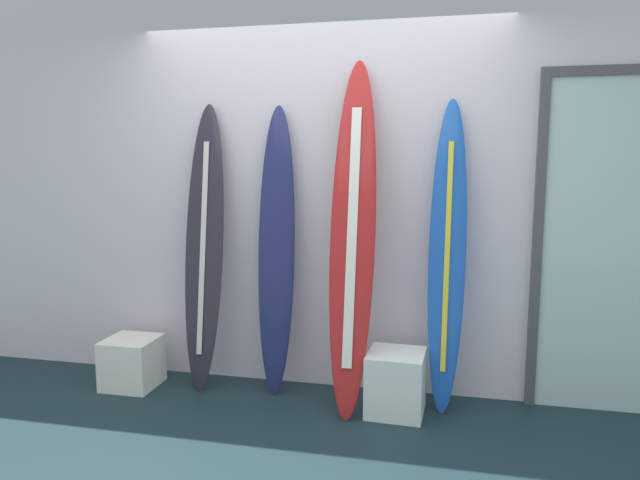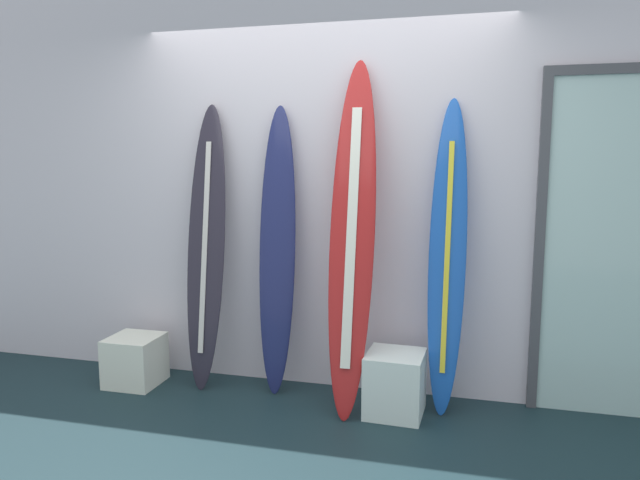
# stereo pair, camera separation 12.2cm
# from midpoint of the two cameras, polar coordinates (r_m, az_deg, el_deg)

# --- Properties ---
(ground) EXTENTS (8.00, 8.00, 0.04)m
(ground) POSITION_cam_midpoint_polar(r_m,az_deg,el_deg) (3.31, -6.10, -21.66)
(ground) COLOR #162A2F
(wall_back) EXTENTS (7.20, 0.20, 2.80)m
(wall_back) POSITION_cam_midpoint_polar(r_m,az_deg,el_deg) (4.13, -0.57, 5.04)
(wall_back) COLOR silver
(wall_back) RESTS_ON ground
(surfboard_charcoal) EXTENTS (0.29, 0.34, 1.99)m
(surfboard_charcoal) POSITION_cam_midpoint_polar(r_m,az_deg,el_deg) (4.16, -12.03, -0.99)
(surfboard_charcoal) COLOR #292430
(surfboard_charcoal) RESTS_ON ground
(surfboard_navy) EXTENTS (0.26, 0.29, 1.97)m
(surfboard_navy) POSITION_cam_midpoint_polar(r_m,az_deg,el_deg) (4.00, -5.13, -1.26)
(surfboard_navy) COLOR navy
(surfboard_navy) RESTS_ON ground
(surfboard_crimson) EXTENTS (0.30, 0.57, 2.25)m
(surfboard_crimson) POSITION_cam_midpoint_polar(r_m,az_deg,el_deg) (3.70, 2.26, 0.38)
(surfboard_crimson) COLOR #B01E1E
(surfboard_crimson) RESTS_ON ground
(surfboard_cobalt) EXTENTS (0.25, 0.35, 1.99)m
(surfboard_cobalt) POSITION_cam_midpoint_polar(r_m,az_deg,el_deg) (3.79, 11.36, -1.81)
(surfboard_cobalt) COLOR blue
(surfboard_cobalt) RESTS_ON ground
(display_block_left) EXTENTS (0.35, 0.35, 0.35)m
(display_block_left) POSITION_cam_midpoint_polar(r_m,az_deg,el_deg) (4.47, -18.58, -11.22)
(display_block_left) COLOR white
(display_block_left) RESTS_ON ground
(display_block_center) EXTENTS (0.37, 0.37, 0.40)m
(display_block_center) POSITION_cam_midpoint_polar(r_m,az_deg,el_deg) (3.85, 6.47, -13.63)
(display_block_center) COLOR white
(display_block_center) RESTS_ON ground
(glass_door) EXTENTS (1.12, 0.06, 2.16)m
(glass_door) POSITION_cam_midpoint_polar(r_m,az_deg,el_deg) (4.06, 27.03, 0.04)
(glass_door) COLOR silver
(glass_door) RESTS_ON ground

